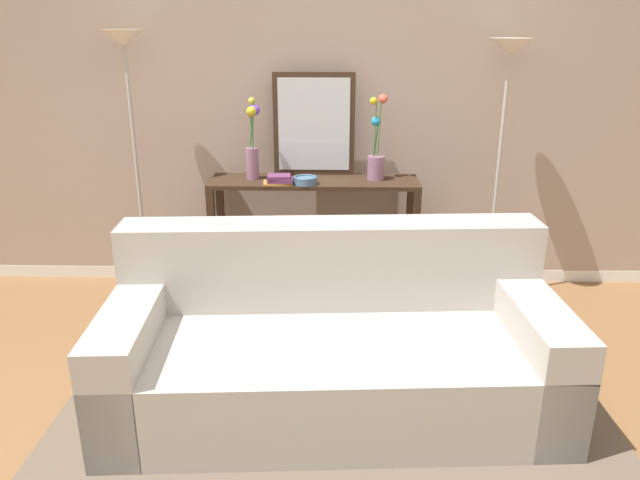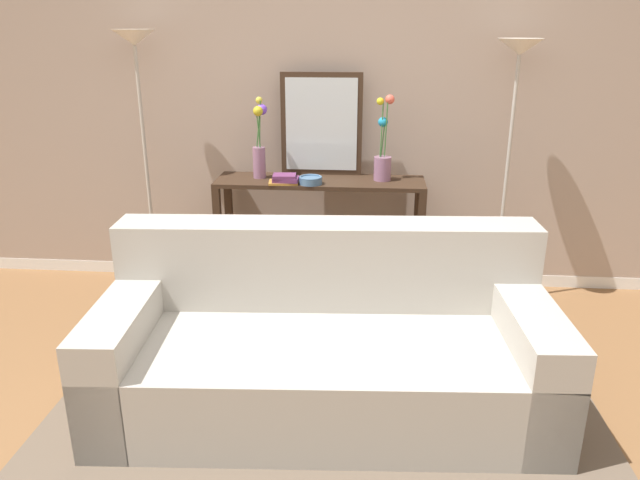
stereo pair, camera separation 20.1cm
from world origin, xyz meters
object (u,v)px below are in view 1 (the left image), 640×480
Objects in this scene: book_stack at (279,180)px; vase_short_flowers at (376,154)px; console_table at (314,217)px; vase_tall_flowers at (253,146)px; floor_lamp_right at (505,100)px; floor_lamp_left at (129,93)px; wall_mirror at (314,125)px; fruit_bowl at (305,180)px; couch at (333,347)px; book_row_under_console at (255,287)px.

vase_short_flowers is at bearing 13.43° from book_stack.
book_stack is at bearing -151.49° from console_table.
console_table is 0.64m from vase_tall_flowers.
floor_lamp_left is at bearing -180.00° from floor_lamp_right.
vase_short_flowers is 2.76× the size of book_stack.
floor_lamp_right reaches higher than console_table.
console_table is 6.92× the size of book_stack.
wall_mirror is at bearing 18.19° from vase_tall_flowers.
fruit_bowl is at bearing -99.71° from wall_mirror.
book_stack is (0.19, -0.15, -0.20)m from vase_tall_flowers.
floor_lamp_left is (-1.34, 1.30, 1.12)m from couch.
book_row_under_console is at bearing -177.85° from vase_short_flowers.
book_stack is at bearing -128.13° from wall_mirror.
floor_lamp_left is 2.44m from floor_lamp_right.
vase_tall_flowers is 1.90× the size of book_row_under_console.
console_table is 0.32m from fruit_bowl.
floor_lamp_left reaches higher than vase_short_flowers.
fruit_bowl reaches higher than console_table.
vase_short_flowers is at bearing 78.08° from couch.
fruit_bowl is at bearing -5.97° from floor_lamp_left.
wall_mirror is 4.58× the size of fruit_bowl.
console_table is 0.78× the size of floor_lamp_left.
vase_tall_flowers is 0.96× the size of vase_short_flowers.
vase_tall_flowers is at bearing 176.68° from console_table.
book_stack is (-0.17, -0.00, 0.00)m from fruit_bowl.
wall_mirror reaches higher than vase_short_flowers.
wall_mirror reaches higher than fruit_bowl.
floor_lamp_left reaches higher than book_stack.
floor_lamp_right is 8.66× the size of book_stack.
book_row_under_console is at bearing -159.62° from wall_mirror.
book_stack is 0.71× the size of book_row_under_console.
fruit_bowl reaches higher than couch.
fruit_bowl is 0.92m from book_row_under_console.
floor_lamp_left is at bearing 179.99° from book_row_under_console.
floor_lamp_left is at bearing 136.00° from couch.
wall_mirror is 0.45m from vase_tall_flowers.
wall_mirror is 3.40× the size of book_stack.
vase_tall_flowers is at bearing 112.68° from couch.
fruit_bowl is (0.36, -0.14, -0.20)m from vase_tall_flowers.
vase_tall_flowers reaches higher than fruit_bowl.
wall_mirror is 1.24m from book_row_under_console.
floor_lamp_right is (1.10, 1.30, 1.08)m from couch.
book_stack is at bearing -166.57° from vase_short_flowers.
floor_lamp_right is at bearing 4.78° from book_stack.
wall_mirror is at bearing 51.87° from book_stack.
vase_short_flowers is at bearing 177.77° from floor_lamp_right.
vase_tall_flowers is (-0.41, 0.02, 0.49)m from console_table.
book_stack is at bearing -179.52° from fruit_bowl.
book_stack reaches higher than couch.
floor_lamp_right is at bearing 0.01° from console_table.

